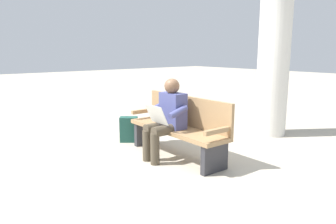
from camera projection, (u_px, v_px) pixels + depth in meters
The scene contains 5 objects.
ground_plane at pixel (176, 156), 4.82m from camera, with size 40.00×40.00×0.00m, color #B7AD99.
bench_near at pixel (180, 126), 4.77m from camera, with size 1.81×0.54×0.90m.
person_seated at pixel (167, 117), 4.61m from camera, with size 0.58×0.58×1.18m.
backpack at pixel (129, 129), 5.57m from camera, with size 0.34×0.35×0.44m.
support_pillar at pixel (274, 51), 5.81m from camera, with size 0.57×0.57×3.11m, color silver.
Camera 1 is at (-3.48, 3.01, 1.57)m, focal length 34.06 mm.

